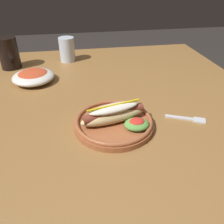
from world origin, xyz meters
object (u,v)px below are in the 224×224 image
Objects in this scene: hot_dog_plate at (115,120)px; soda_cup at (9,53)px; water_cup at (67,49)px; side_bowl at (33,76)px; fork at (189,119)px.

soda_cup is (-0.39, 0.53, 0.05)m from hot_dog_plate.
side_bowl is (-0.14, -0.22, -0.03)m from water_cup.
side_bowl is at bearing 168.03° from fork.
water_cup is 0.26m from side_bowl.
hot_dog_plate is 1.69× the size of soda_cup.
water_cup is (-0.36, 0.58, 0.05)m from fork.
water_cup is at bearing 10.53° from soda_cup.
water_cup reaches higher than fork.
fork is at bearing -58.39° from water_cup.
hot_dog_plate is at bearing -77.41° from water_cup.
soda_cup is at bearing 162.94° from fork.
water_cup is at bearing 102.59° from hot_dog_plate.
soda_cup is at bearing -169.47° from water_cup.
soda_cup is at bearing 126.04° from hot_dog_plate.
side_bowl is (0.12, -0.17, -0.04)m from soda_cup.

